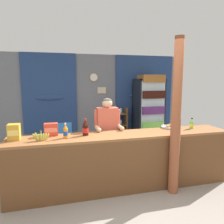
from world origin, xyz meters
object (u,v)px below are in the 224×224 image
Objects in this scene: plastic_lawn_chair at (64,139)px; bottle_shelf_rack at (118,126)px; banana_bunch at (41,137)px; shopkeeper at (107,128)px; snack_box_choco_powder at (14,132)px; snack_box_crackers at (51,129)px; soda_bottle_cola at (85,128)px; timber_post at (176,122)px; pastry_tray at (171,127)px; soda_bottle_lime_soda at (192,124)px; drink_fridge at (149,108)px; soda_bottle_orange_soda at (66,132)px; stall_counter at (126,157)px.

bottle_shelf_rack is at bearing 23.12° from plastic_lawn_chair.
banana_bunch is (-0.37, -1.71, 0.54)m from plastic_lawn_chair.
snack_box_choco_powder is (-1.58, -0.41, 0.11)m from shopkeeper.
soda_bottle_cola is at bearing -12.58° from snack_box_crackers.
soda_bottle_cola is (-1.41, 0.46, -0.14)m from timber_post.
soda_bottle_lime_soda is at bearing -23.24° from pastry_tray.
shopkeeper is at bearing -112.42° from bottle_shelf_rack.
bottle_shelf_rack is 1.28× the size of plastic_lawn_chair.
shopkeeper reaches higher than pastry_tray.
plastic_lawn_chair is 3.48× the size of snack_box_choco_powder.
snack_box_crackers is at bearing 11.86° from snack_box_choco_powder.
drink_fridge is 2.35× the size of plastic_lawn_chair.
timber_post reaches higher than shopkeeper.
plastic_lawn_chair is at bearing 130.68° from timber_post.
drink_fridge is 8.28× the size of soda_bottle_orange_soda.
drink_fridge is at bearing 37.27° from banana_bunch.
drink_fridge is at bearing 31.43° from snack_box_choco_powder.
soda_bottle_lime_soda is (0.01, -1.92, -0.05)m from drink_fridge.
soda_bottle_orange_soda is 0.38m from banana_bunch.
stall_counter is at bearing -122.82° from drink_fridge.
soda_bottle_orange_soda is 0.31m from snack_box_crackers.
timber_post is at bearing -85.97° from bottle_shelf_rack.
soda_bottle_lime_soda is 0.59× the size of pastry_tray.
snack_box_crackers is (-1.20, 0.32, 0.47)m from stall_counter.
timber_post reaches higher than drink_fridge.
timber_post is 2.14m from banana_bunch.
pastry_tray is (1.99, -1.42, 0.50)m from plastic_lawn_chair.
banana_bunch is at bearing -21.49° from snack_box_choco_powder.
timber_post is 7.18× the size of pastry_tray.
soda_bottle_orange_soda is at bearing -90.03° from plastic_lawn_chair.
shopkeeper reaches higher than bottle_shelf_rack.
soda_bottle_lime_soda and snack_box_crackers have the same top height.
drink_fridge is 2.77m from soda_bottle_cola.
stall_counter is 1.50× the size of timber_post.
shopkeeper reaches higher than snack_box_crackers.
bottle_shelf_rack is at bearing 158.36° from drink_fridge.
shopkeeper reaches higher than plastic_lawn_chair.
bottle_shelf_rack is at bearing 94.03° from timber_post.
drink_fridge is 7.21× the size of soda_bottle_cola.
timber_post is at bearing -144.10° from soda_bottle_lime_soda.
soda_bottle_orange_soda is at bearing -6.87° from snack_box_choco_powder.
bottle_shelf_rack is 3.25m from snack_box_choco_powder.
snack_box_choco_powder is at bearing 173.13° from soda_bottle_orange_soda.
pastry_tray is at bearing -35.48° from plastic_lawn_chair.
soda_bottle_orange_soda reaches higher than pastry_tray.
snack_box_choco_powder is (-1.10, 0.01, 0.00)m from soda_bottle_cola.
soda_bottle_lime_soda reaches higher than stall_counter.
timber_post reaches higher than soda_bottle_lime_soda.
bottle_shelf_rack is 1.68m from plastic_lawn_chair.
stall_counter is 15.68× the size of soda_bottle_orange_soda.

